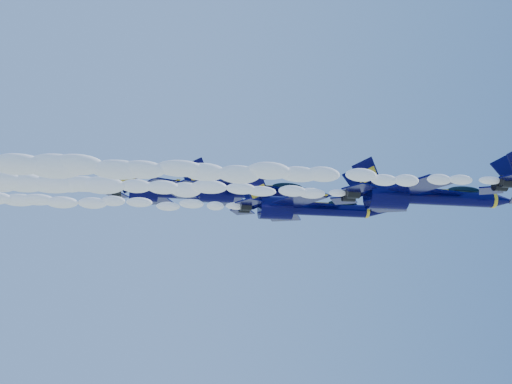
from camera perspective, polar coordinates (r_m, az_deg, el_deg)
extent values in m
cube|color=#040334|center=(67.48, 19.59, 1.63)|extent=(3.14, 0.99, 3.38)
cylinder|color=black|center=(65.11, 19.47, 0.79)|extent=(1.16, 1.06, 1.06)
cylinder|color=black|center=(66.15, 18.93, 0.51)|extent=(1.16, 1.06, 1.06)
ellipsoid|color=white|center=(57.80, -0.67, 1.54)|extent=(44.35, 2.01, 1.81)
cylinder|color=#040334|center=(74.56, 15.14, -0.47)|extent=(9.48, 1.58, 1.58)
ellipsoid|color=#040334|center=(71.92, 10.38, -0.28)|extent=(1.64, 2.84, 6.74)
cone|color=#040334|center=(77.40, 19.21, -0.66)|extent=(2.74, 1.58, 1.58)
cylinder|color=yellow|center=(76.78, 18.39, -0.63)|extent=(0.37, 1.64, 1.64)
ellipsoid|color=black|center=(75.54, 16.32, 0.05)|extent=(3.79, 1.23, 1.04)
cube|color=yellow|center=(75.46, 16.34, -0.18)|extent=(4.42, 1.05, 0.19)
cube|color=#040334|center=(68.90, 13.09, 0.54)|extent=(5.64, 6.69, 0.19)
cube|color=#040334|center=(76.42, 10.57, -1.07)|extent=(5.64, 6.69, 0.19)
cube|color=yellow|center=(69.52, 14.20, 0.57)|extent=(2.54, 5.27, 0.11)
cube|color=yellow|center=(76.99, 11.59, -1.04)|extent=(2.54, 5.27, 0.11)
cube|color=#040334|center=(70.55, 8.88, 1.31)|extent=(3.43, 1.08, 3.69)
cube|color=#040334|center=(72.55, 8.30, 0.85)|extent=(3.43, 1.08, 3.69)
cylinder|color=black|center=(70.05, 7.76, -0.04)|extent=(1.26, 1.16, 1.16)
cylinder|color=black|center=(71.31, 7.42, -0.31)|extent=(1.26, 1.16, 1.16)
cube|color=yellow|center=(73.45, 12.87, 0.26)|extent=(11.58, 0.37, 0.08)
ellipsoid|color=white|center=(67.12, -11.13, 0.50)|extent=(44.35, 2.20, 1.98)
cylinder|color=#040334|center=(77.93, 5.82, -1.43)|extent=(8.47, 1.41, 1.41)
ellipsoid|color=#040334|center=(76.46, 1.56, -1.28)|extent=(1.47, 2.54, 6.02)
cone|color=#040334|center=(79.64, 9.59, -1.58)|extent=(2.45, 1.41, 1.41)
cylinder|color=yellow|center=(79.26, 8.82, -1.55)|extent=(0.33, 1.47, 1.47)
ellipsoid|color=black|center=(78.55, 6.93, -0.97)|extent=(3.39, 1.10, 0.93)
cube|color=yellow|center=(78.49, 6.93, -1.17)|extent=(3.95, 0.94, 0.17)
cube|color=#040334|center=(73.29, 3.48, -0.63)|extent=(5.05, 5.98, 0.17)
cube|color=#040334|center=(80.41, 2.16, -1.90)|extent=(5.05, 5.98, 0.17)
cube|color=yellow|center=(73.64, 4.47, -0.61)|extent=(2.27, 4.71, 0.09)
cube|color=yellow|center=(80.73, 3.07, -1.87)|extent=(2.27, 4.71, 0.09)
cube|color=#040334|center=(75.46, 0.17, 0.04)|extent=(3.07, 0.97, 3.30)
cube|color=#040334|center=(77.34, -0.11, -0.32)|extent=(3.07, 0.97, 3.30)
cylinder|color=black|center=(75.23, -0.79, -1.10)|extent=(1.13, 1.04, 1.04)
cylinder|color=black|center=(76.41, -0.95, -1.31)|extent=(1.13, 1.04, 1.04)
cube|color=yellow|center=(77.35, 3.80, -0.81)|extent=(10.35, 0.33, 0.08)
ellipsoid|color=white|center=(75.33, -18.10, -0.60)|extent=(44.35, 1.97, 1.77)
cylinder|color=#040334|center=(85.57, 1.31, -0.07)|extent=(9.70, 1.62, 1.62)
ellipsoid|color=#040334|center=(84.43, -3.20, 0.11)|extent=(1.68, 2.91, 6.90)
cone|color=#040334|center=(87.06, 5.33, -0.26)|extent=(2.80, 1.62, 1.62)
cylinder|color=yellow|center=(86.72, 4.51, -0.23)|extent=(0.38, 1.68, 1.68)
ellipsoid|color=black|center=(86.17, 2.50, 0.39)|extent=(3.88, 1.26, 1.07)
cube|color=yellow|center=(86.08, 2.50, 0.18)|extent=(4.53, 1.08, 0.19)
cube|color=#040334|center=(80.60, -1.42, 0.84)|extent=(5.78, 6.85, 0.19)
cube|color=#040334|center=(88.84, -2.33, -0.61)|extent=(5.78, 6.85, 0.19)
cube|color=yellow|center=(80.88, -0.36, 0.86)|extent=(2.60, 5.40, 0.11)
cube|color=yellow|center=(89.09, -1.37, -0.58)|extent=(2.60, 5.40, 0.11)
cube|color=#040334|center=(83.51, -4.69, 1.49)|extent=(3.51, 1.11, 3.78)
cube|color=#040334|center=(85.68, -4.86, 1.08)|extent=(3.51, 1.11, 3.78)
cylinder|color=black|center=(83.34, -5.70, 0.32)|extent=(1.29, 1.19, 1.19)
cylinder|color=black|center=(84.69, -5.79, 0.08)|extent=(1.29, 1.19, 1.19)
cube|color=yellow|center=(85.18, -0.82, 0.58)|extent=(11.85, 0.38, 0.09)
cylinder|color=#040334|center=(93.93, -5.24, -0.13)|extent=(8.79, 1.46, 1.46)
ellipsoid|color=#040334|center=(93.55, -8.99, 0.02)|extent=(1.52, 2.64, 6.25)
cone|color=#040334|center=(94.62, -1.83, -0.29)|extent=(2.54, 1.46, 1.46)
cylinder|color=yellow|center=(94.45, -2.53, -0.26)|extent=(0.34, 1.52, 1.52)
ellipsoid|color=black|center=(94.28, -4.23, 0.25)|extent=(3.52, 1.14, 0.97)
cube|color=yellow|center=(94.21, -4.23, 0.08)|extent=(4.10, 0.98, 0.18)
cube|color=#040334|center=(89.85, -7.78, 0.61)|extent=(5.23, 6.21, 0.18)
cube|color=#040334|center=(97.41, -8.05, -0.57)|extent=(5.23, 6.21, 0.18)
cube|color=yellow|center=(89.95, -6.91, 0.63)|extent=(2.35, 4.89, 0.10)
cube|color=yellow|center=(97.50, -7.24, -0.55)|extent=(2.35, 4.89, 0.10)
cube|color=#040334|center=(92.92, -10.26, 1.14)|extent=(3.18, 1.01, 3.42)
cube|color=#040334|center=(94.90, -10.28, 0.81)|extent=(3.18, 1.01, 3.42)
cylinder|color=black|center=(92.90, -11.08, 0.18)|extent=(1.17, 1.07, 1.07)
cylinder|color=black|center=(94.13, -11.09, -0.01)|extent=(1.17, 1.07, 1.07)
cube|color=yellow|center=(93.90, -7.01, 0.40)|extent=(10.74, 0.34, 0.08)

